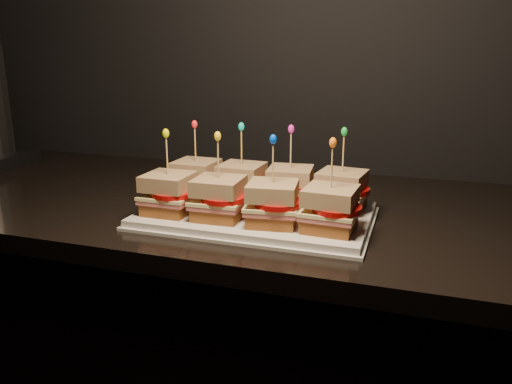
% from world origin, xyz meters
% --- Properties ---
extents(cabinet, '(2.15, 0.62, 0.84)m').
position_xyz_m(cabinet, '(0.53, 1.68, 0.42)').
color(cabinet, black).
rests_on(cabinet, ground).
extents(granite_slab, '(2.19, 0.66, 0.04)m').
position_xyz_m(granite_slab, '(0.53, 1.68, 0.86)').
color(granite_slab, black).
rests_on(granite_slab, cabinet).
extents(platter, '(0.42, 0.26, 0.02)m').
position_xyz_m(platter, '(0.68, 1.56, 0.89)').
color(platter, white).
rests_on(platter, granite_slab).
extents(platter_rim, '(0.43, 0.27, 0.01)m').
position_xyz_m(platter_rim, '(0.68, 1.56, 0.88)').
color(platter_rim, white).
rests_on(platter_rim, granite_slab).
extents(sandwich_0_bread_bot, '(0.08, 0.08, 0.02)m').
position_xyz_m(sandwich_0_bread_bot, '(0.53, 1.62, 0.91)').
color(sandwich_0_bread_bot, brown).
rests_on(sandwich_0_bread_bot, platter).
extents(sandwich_0_ham, '(0.09, 0.09, 0.01)m').
position_xyz_m(sandwich_0_ham, '(0.53, 1.62, 0.92)').
color(sandwich_0_ham, '#CC6366').
rests_on(sandwich_0_ham, sandwich_0_bread_bot).
extents(sandwich_0_cheese, '(0.09, 0.09, 0.01)m').
position_xyz_m(sandwich_0_cheese, '(0.53, 1.62, 0.93)').
color(sandwich_0_cheese, '#F9ED9B').
rests_on(sandwich_0_cheese, sandwich_0_ham).
extents(sandwich_0_tomato, '(0.08, 0.08, 0.01)m').
position_xyz_m(sandwich_0_tomato, '(0.54, 1.61, 0.94)').
color(sandwich_0_tomato, '#B40C0B').
rests_on(sandwich_0_tomato, sandwich_0_cheese).
extents(sandwich_0_bread_top, '(0.09, 0.09, 0.03)m').
position_xyz_m(sandwich_0_bread_top, '(0.53, 1.62, 0.95)').
color(sandwich_0_bread_top, '#5B3411').
rests_on(sandwich_0_bread_top, sandwich_0_tomato).
extents(sandwich_0_pick, '(0.00, 0.00, 0.09)m').
position_xyz_m(sandwich_0_pick, '(0.53, 1.62, 1.00)').
color(sandwich_0_pick, tan).
rests_on(sandwich_0_pick, sandwich_0_bread_top).
extents(sandwich_0_frill, '(0.01, 0.01, 0.02)m').
position_xyz_m(sandwich_0_frill, '(0.53, 1.62, 1.04)').
color(sandwich_0_frill, red).
rests_on(sandwich_0_frill, sandwich_0_pick).
extents(sandwich_1_bread_bot, '(0.08, 0.08, 0.02)m').
position_xyz_m(sandwich_1_bread_bot, '(0.63, 1.62, 0.91)').
color(sandwich_1_bread_bot, brown).
rests_on(sandwich_1_bread_bot, platter).
extents(sandwich_1_ham, '(0.09, 0.09, 0.01)m').
position_xyz_m(sandwich_1_ham, '(0.63, 1.62, 0.92)').
color(sandwich_1_ham, '#CC6366').
rests_on(sandwich_1_ham, sandwich_1_bread_bot).
extents(sandwich_1_cheese, '(0.09, 0.09, 0.01)m').
position_xyz_m(sandwich_1_cheese, '(0.63, 1.62, 0.93)').
color(sandwich_1_cheese, '#F9ED9B').
rests_on(sandwich_1_cheese, sandwich_1_ham).
extents(sandwich_1_tomato, '(0.08, 0.08, 0.01)m').
position_xyz_m(sandwich_1_tomato, '(0.64, 1.61, 0.94)').
color(sandwich_1_tomato, '#B40C0B').
rests_on(sandwich_1_tomato, sandwich_1_cheese).
extents(sandwich_1_bread_top, '(0.09, 0.09, 0.03)m').
position_xyz_m(sandwich_1_bread_top, '(0.63, 1.62, 0.95)').
color(sandwich_1_bread_top, '#5B3411').
rests_on(sandwich_1_bread_top, sandwich_1_tomato).
extents(sandwich_1_pick, '(0.00, 0.00, 0.09)m').
position_xyz_m(sandwich_1_pick, '(0.63, 1.62, 1.00)').
color(sandwich_1_pick, tan).
rests_on(sandwich_1_pick, sandwich_1_bread_top).
extents(sandwich_1_frill, '(0.01, 0.01, 0.02)m').
position_xyz_m(sandwich_1_frill, '(0.63, 1.62, 1.04)').
color(sandwich_1_frill, '#0EBFAC').
rests_on(sandwich_1_frill, sandwich_1_pick).
extents(sandwich_2_bread_bot, '(0.09, 0.09, 0.02)m').
position_xyz_m(sandwich_2_bread_bot, '(0.73, 1.62, 0.91)').
color(sandwich_2_bread_bot, brown).
rests_on(sandwich_2_bread_bot, platter).
extents(sandwich_2_ham, '(0.10, 0.10, 0.01)m').
position_xyz_m(sandwich_2_ham, '(0.73, 1.62, 0.92)').
color(sandwich_2_ham, '#CC6366').
rests_on(sandwich_2_ham, sandwich_2_bread_bot).
extents(sandwich_2_cheese, '(0.10, 0.10, 0.01)m').
position_xyz_m(sandwich_2_cheese, '(0.73, 1.62, 0.93)').
color(sandwich_2_cheese, '#F9ED9B').
rests_on(sandwich_2_cheese, sandwich_2_ham).
extents(sandwich_2_tomato, '(0.08, 0.08, 0.01)m').
position_xyz_m(sandwich_2_tomato, '(0.74, 1.61, 0.94)').
color(sandwich_2_tomato, '#B40C0B').
rests_on(sandwich_2_tomato, sandwich_2_cheese).
extents(sandwich_2_bread_top, '(0.09, 0.09, 0.03)m').
position_xyz_m(sandwich_2_bread_top, '(0.73, 1.62, 0.95)').
color(sandwich_2_bread_top, '#5B3411').
rests_on(sandwich_2_bread_top, sandwich_2_tomato).
extents(sandwich_2_pick, '(0.00, 0.00, 0.09)m').
position_xyz_m(sandwich_2_pick, '(0.73, 1.62, 1.00)').
color(sandwich_2_pick, tan).
rests_on(sandwich_2_pick, sandwich_2_bread_top).
extents(sandwich_2_frill, '(0.01, 0.01, 0.02)m').
position_xyz_m(sandwich_2_frill, '(0.73, 1.62, 1.04)').
color(sandwich_2_frill, '#D222A1').
rests_on(sandwich_2_frill, sandwich_2_pick).
extents(sandwich_3_bread_bot, '(0.09, 0.09, 0.02)m').
position_xyz_m(sandwich_3_bread_bot, '(0.83, 1.62, 0.91)').
color(sandwich_3_bread_bot, brown).
rests_on(sandwich_3_bread_bot, platter).
extents(sandwich_3_ham, '(0.10, 0.10, 0.01)m').
position_xyz_m(sandwich_3_ham, '(0.83, 1.62, 0.92)').
color(sandwich_3_ham, '#CC6366').
rests_on(sandwich_3_ham, sandwich_3_bread_bot).
extents(sandwich_3_cheese, '(0.10, 0.10, 0.01)m').
position_xyz_m(sandwich_3_cheese, '(0.83, 1.62, 0.93)').
color(sandwich_3_cheese, '#F9ED9B').
rests_on(sandwich_3_cheese, sandwich_3_ham).
extents(sandwich_3_tomato, '(0.08, 0.08, 0.01)m').
position_xyz_m(sandwich_3_tomato, '(0.84, 1.61, 0.94)').
color(sandwich_3_tomato, '#B40C0B').
rests_on(sandwich_3_tomato, sandwich_3_cheese).
extents(sandwich_3_bread_top, '(0.09, 0.09, 0.03)m').
position_xyz_m(sandwich_3_bread_top, '(0.83, 1.62, 0.95)').
color(sandwich_3_bread_top, '#5B3411').
rests_on(sandwich_3_bread_top, sandwich_3_tomato).
extents(sandwich_3_pick, '(0.00, 0.00, 0.09)m').
position_xyz_m(sandwich_3_pick, '(0.83, 1.62, 1.00)').
color(sandwich_3_pick, tan).
rests_on(sandwich_3_pick, sandwich_3_bread_top).
extents(sandwich_3_frill, '(0.01, 0.01, 0.02)m').
position_xyz_m(sandwich_3_frill, '(0.83, 1.62, 1.04)').
color(sandwich_3_frill, green).
rests_on(sandwich_3_frill, sandwich_3_pick).
extents(sandwich_4_bread_bot, '(0.08, 0.08, 0.02)m').
position_xyz_m(sandwich_4_bread_bot, '(0.53, 1.50, 0.91)').
color(sandwich_4_bread_bot, brown).
rests_on(sandwich_4_bread_bot, platter).
extents(sandwich_4_ham, '(0.09, 0.09, 0.01)m').
position_xyz_m(sandwich_4_ham, '(0.53, 1.50, 0.92)').
color(sandwich_4_ham, '#CC6366').
rests_on(sandwich_4_ham, sandwich_4_bread_bot).
extents(sandwich_4_cheese, '(0.09, 0.09, 0.01)m').
position_xyz_m(sandwich_4_cheese, '(0.53, 1.50, 0.93)').
color(sandwich_4_cheese, '#F9ED9B').
rests_on(sandwich_4_cheese, sandwich_4_ham).
extents(sandwich_4_tomato, '(0.08, 0.08, 0.01)m').
position_xyz_m(sandwich_4_tomato, '(0.54, 1.49, 0.94)').
color(sandwich_4_tomato, '#B40C0B').
rests_on(sandwich_4_tomato, sandwich_4_cheese).
extents(sandwich_4_bread_top, '(0.08, 0.08, 0.03)m').
position_xyz_m(sandwich_4_bread_top, '(0.53, 1.50, 0.95)').
color(sandwich_4_bread_top, '#5B3411').
rests_on(sandwich_4_bread_top, sandwich_4_tomato).
extents(sandwich_4_pick, '(0.00, 0.00, 0.09)m').
position_xyz_m(sandwich_4_pick, '(0.53, 1.50, 1.00)').
color(sandwich_4_pick, tan).
rests_on(sandwich_4_pick, sandwich_4_bread_top).
extents(sandwich_4_frill, '(0.01, 0.01, 0.02)m').
position_xyz_m(sandwich_4_frill, '(0.53, 1.50, 1.04)').
color(sandwich_4_frill, '#E5E304').
rests_on(sandwich_4_frill, sandwich_4_pick).
extents(sandwich_5_bread_bot, '(0.08, 0.08, 0.02)m').
position_xyz_m(sandwich_5_bread_bot, '(0.63, 1.50, 0.91)').
color(sandwich_5_bread_bot, brown).
rests_on(sandwich_5_bread_bot, platter).
extents(sandwich_5_ham, '(0.09, 0.09, 0.01)m').
position_xyz_m(sandwich_5_ham, '(0.63, 1.50, 0.92)').
color(sandwich_5_ham, '#CC6366').
rests_on(sandwich_5_ham, sandwich_5_bread_bot).
extents(sandwich_5_cheese, '(0.09, 0.09, 0.01)m').
position_xyz_m(sandwich_5_cheese, '(0.63, 1.50, 0.93)').
color(sandwich_5_cheese, '#F9ED9B').
rests_on(sandwich_5_cheese, sandwich_5_ham).
extents(sandwich_5_tomato, '(0.08, 0.08, 0.01)m').
position_xyz_m(sandwich_5_tomato, '(0.64, 1.49, 0.94)').
color(sandwich_5_tomato, '#B40C0B').
rests_on(sandwich_5_tomato, sandwich_5_cheese).
extents(sandwich_5_bread_top, '(0.09, 0.09, 0.03)m').
position_xyz_m(sandwich_5_bread_top, '(0.63, 1.50, 0.95)').
color(sandwich_5_bread_top, '#5B3411').
rests_on(sandwich_5_bread_top, sandwich_5_tomato).
extents(sandwich_5_pick, '(0.00, 0.00, 0.09)m').
position_xyz_m(sandwich_5_pick, '(0.63, 1.50, 1.00)').
color(sandwich_5_pick, tan).
rests_on(sandwich_5_pick, sandwich_5_bread_top).
extents(sandwich_5_frill, '(0.01, 0.01, 0.02)m').
position_xyz_m(sandwich_5_frill, '(0.63, 1.50, 1.04)').
color(sandwich_5_frill, yellow).
rests_on(sandwich_5_frill, sandwich_5_pick).
extents(sandwich_6_bread_bot, '(0.09, 0.09, 0.02)m').
position_xyz_m(sandwich_6_bread_bot, '(0.73, 1.50, 0.91)').
color(sandwich_6_bread_bot, brown).
rests_on(sandwich_6_bread_bot, platter).
extents(sandwich_6_ham, '(0.10, 0.10, 0.01)m').
position_xyz_m(sandwich_6_ham, '(0.73, 1.50, 0.92)').
color(sandwich_6_ham, '#CC6366').
rests_on(sandwich_6_ham, sandwich_6_bread_bot).
extents(sandwich_6_cheese, '(0.10, 0.10, 0.01)m').
position_xyz_m(sandwich_6_cheese, '(0.73, 1.50, 0.93)').
color(sandwich_6_cheese, '#F9ED9B').
rests_on(sandwich_6_cheese, sandwich_6_ham).
extents(sandwich_6_tomato, '(0.08, 0.08, 0.01)m').
position_xyz_m(sandwich_6_tomato, '(0.74, 1.49, 0.94)').
color(sandwich_6_tomato, '#B40C0B').
rests_on(sandwich_6_tomato, sandwich_6_cheese).
extents(sandwich_6_bread_top, '(0.09, 0.09, 0.03)m').
position_xyz_m(sandwich_6_bread_top, '(0.73, 1.50, 0.95)').
color(sandwich_6_bread_top, '#5B3411').
rests_on(sandwich_6_bread_top, sandwich_6_tomato).
extents(sandwich_6_pick, '(0.00, 0.00, 0.09)m').
position_xyz_m(sandwich_6_pick, '(0.73, 1.50, 1.00)').
color(sandwich_6_pick, tan).
rests_on(sandwich_6_pick, sandwich_6_bread_top).
extents(sandwich_6_frill, '(0.01, 0.01, 0.02)m').
position_xyz_m(sandwich_6_frill, '(0.73, 1.50, 1.04)').
color(sandwich_6_frill, '#0241D2').
rests_on(sandwich_6_frill, sandwich_6_pick).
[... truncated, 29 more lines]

